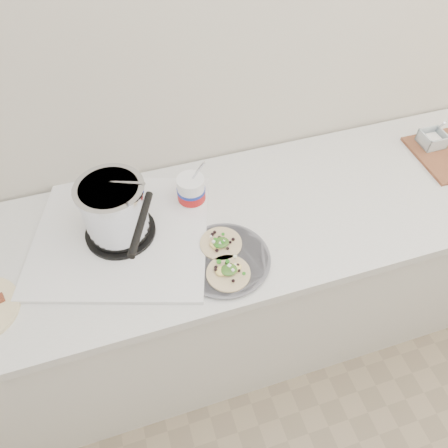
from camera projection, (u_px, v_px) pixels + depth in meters
name	position (u px, v px, depth m)	size (l,w,h in m)	color
counter	(249.00, 280.00, 1.88)	(2.44, 0.66, 0.90)	silver
stove	(117.00, 218.00, 1.39)	(0.70, 0.67, 0.27)	silver
taco_plate	(225.00, 258.00, 1.38)	(0.29, 0.29, 0.04)	#5B5A61
tub	(192.00, 190.00, 1.51)	(0.10, 0.10, 0.22)	white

